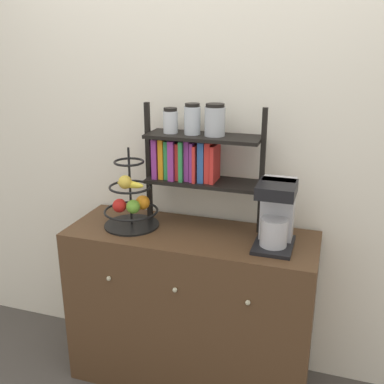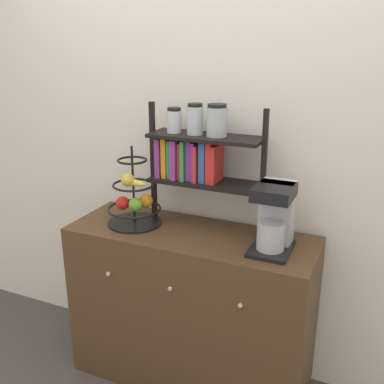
% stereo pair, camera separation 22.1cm
% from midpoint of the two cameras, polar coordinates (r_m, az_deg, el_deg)
% --- Properties ---
extents(wall_back, '(7.00, 0.05, 2.60)m').
position_cam_midpoint_polar(wall_back, '(2.41, -0.78, 6.32)').
color(wall_back, silver).
rests_on(wall_back, ground_plane).
extents(sideboard, '(1.28, 0.48, 0.89)m').
position_cam_midpoint_polar(sideboard, '(2.50, -2.79, -14.58)').
color(sideboard, '#4C331E').
rests_on(sideboard, ground_plane).
extents(coffee_maker, '(0.18, 0.25, 0.32)m').
position_cam_midpoint_polar(coffee_maker, '(2.12, 7.75, -2.73)').
color(coffee_maker, black).
rests_on(coffee_maker, sideboard).
extents(fruit_stand, '(0.29, 0.29, 0.42)m').
position_cam_midpoint_polar(fruit_stand, '(2.36, -10.45, -1.31)').
color(fruit_stand, black).
rests_on(fruit_stand, sideboard).
extents(shelf_hutch, '(0.63, 0.20, 0.64)m').
position_cam_midpoint_polar(shelf_hutch, '(2.28, -2.58, 5.07)').
color(shelf_hutch, black).
rests_on(shelf_hutch, sideboard).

